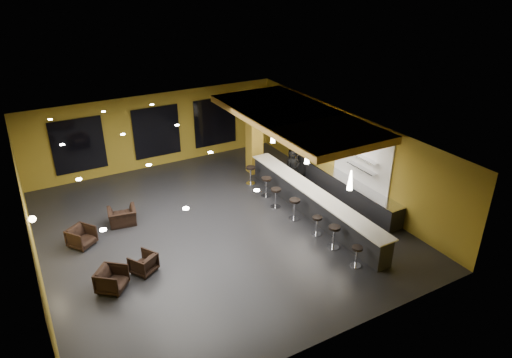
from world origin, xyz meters
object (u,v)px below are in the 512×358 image
bar_stool_6 (251,173)px  armchair_b (143,263)px  pendant_0 (350,180)px  bar_stool_5 (266,185)px  bar_counter (312,203)px  column (254,136)px  bar_stool_4 (276,195)px  bar_stool_0 (357,254)px  staff_c (302,158)px  bar_stool_3 (295,207)px  bar_stool_1 (334,234)px  pendant_2 (273,135)px  prep_counter (345,188)px  armchair_c (82,237)px  staff_a (293,169)px  armchair_a (112,279)px  armchair_d (122,216)px  bar_stool_2 (317,223)px  pendant_1 (307,155)px

bar_stool_6 → armchair_b: bearing=-147.1°
pendant_0 → bar_stool_5: pendant_0 is taller
bar_counter → pendant_0: pendant_0 is taller
column → bar_stool_4: 3.73m
bar_stool_0 → staff_c: bearing=70.5°
column → bar_stool_3: (-0.78, -4.54, -1.21)m
bar_stool_1 → pendant_0: bearing=16.3°
pendant_0 → bar_stool_0: size_ratio=0.95×
bar_stool_1 → bar_stool_3: 2.26m
bar_stool_0 → bar_stool_3: size_ratio=0.87×
pendant_2 → bar_counter: bearing=-90.0°
bar_stool_1 → prep_counter: bearing=45.3°
bar_counter → prep_counter: 2.06m
armchair_c → bar_stool_3: bar_stool_3 is taller
pendant_2 → staff_a: size_ratio=0.44×
staff_a → bar_stool_0: bearing=-86.0°
pendant_0 → armchair_a: pendant_0 is taller
armchair_c → bar_stool_6: bar_stool_6 is taller
armchair_b → bar_stool_6: bar_stool_6 is taller
bar_stool_1 → bar_stool_4: size_ratio=1.03×
pendant_2 → bar_stool_5: pendant_2 is taller
prep_counter → bar_stool_1: size_ratio=7.08×
bar_stool_3 → armchair_d: bearing=154.1°
bar_stool_6 → bar_stool_3: bearing=-90.0°
bar_stool_0 → bar_stool_2: size_ratio=1.01×
bar_stool_0 → bar_stool_5: bearing=90.9°
bar_counter → bar_stool_1: (-0.67, -2.20, 0.04)m
prep_counter → bar_stool_2: prep_counter is taller
prep_counter → bar_stool_0: size_ratio=8.18×
bar_stool_0 → bar_stool_4: size_ratio=0.89×
column → armchair_a: size_ratio=4.34×
armchair_c → bar_stool_5: bearing=-35.8°
armchair_b → bar_stool_3: (5.99, 0.40, 0.21)m
pendant_1 → armchair_b: (-6.76, -0.84, -2.02)m
armchair_c → bar_stool_0: bearing=-72.6°
bar_counter → staff_a: staff_a is taller
staff_a → armchair_a: 9.21m
prep_counter → staff_c: staff_c is taller
armchair_a → bar_stool_2: (7.16, -0.51, 0.10)m
bar_stool_2 → bar_stool_0: bearing=-90.1°
pendant_2 → armchair_c: size_ratio=0.89×
pendant_2 → bar_stool_6: pendant_2 is taller
bar_counter → staff_c: bearing=62.4°
bar_counter → column: size_ratio=2.29×
staff_c → bar_stool_6: staff_c is taller
armchair_d → bar_stool_5: bar_stool_5 is taller
pendant_1 → armchair_a: 8.17m
staff_a → bar_stool_3: 2.93m
armchair_c → bar_stool_5: (7.42, 0.04, 0.19)m
bar_counter → bar_stool_2: (-0.68, -1.23, -0.03)m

